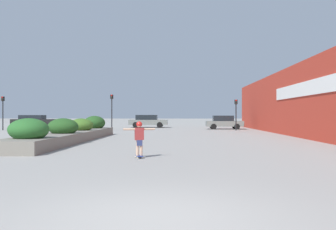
{
  "coord_description": "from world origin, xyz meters",
  "views": [
    {
      "loc": [
        0.44,
        -5.66,
        1.54
      ],
      "look_at": [
        -0.48,
        19.59,
        1.53
      ],
      "focal_mm": 40.0,
      "sensor_mm": 36.0,
      "label": 1
    }
  ],
  "objects_px": {
    "traffic_light_right": "(236,109)",
    "traffic_light_far_left": "(3,107)",
    "car_rightmost": "(148,121)",
    "traffic_light_left": "(112,106)",
    "car_leftmost": "(224,122)",
    "car_center_right": "(34,121)",
    "skateboarder": "(139,135)",
    "skateboard": "(139,156)"
  },
  "relations": [
    {
      "from": "traffic_light_left",
      "to": "traffic_light_far_left",
      "type": "xyz_separation_m",
      "value": [
        -10.87,
        -0.76,
        -0.13
      ]
    },
    {
      "from": "skateboarder",
      "to": "car_leftmost",
      "type": "height_order",
      "value": "car_leftmost"
    },
    {
      "from": "car_leftmost",
      "to": "traffic_light_left",
      "type": "distance_m",
      "value": 12.1
    },
    {
      "from": "skateboard",
      "to": "skateboarder",
      "type": "xyz_separation_m",
      "value": [
        0.0,
        0.0,
        0.76
      ]
    },
    {
      "from": "car_rightmost",
      "to": "traffic_light_left",
      "type": "height_order",
      "value": "traffic_light_left"
    },
    {
      "from": "skateboard",
      "to": "skateboarder",
      "type": "distance_m",
      "value": 0.76
    },
    {
      "from": "skateboarder",
      "to": "traffic_light_far_left",
      "type": "bearing_deg",
      "value": 109.05
    },
    {
      "from": "traffic_light_left",
      "to": "traffic_light_right",
      "type": "relative_size",
      "value": 1.18
    },
    {
      "from": "traffic_light_right",
      "to": "traffic_light_far_left",
      "type": "bearing_deg",
      "value": -179.01
    },
    {
      "from": "car_center_right",
      "to": "traffic_light_far_left",
      "type": "xyz_separation_m",
      "value": [
        -1.62,
        -3.82,
        1.5
      ]
    },
    {
      "from": "skateboarder",
      "to": "traffic_light_right",
      "type": "relative_size",
      "value": 0.4
    },
    {
      "from": "skateboarder",
      "to": "traffic_light_left",
      "type": "bearing_deg",
      "value": 87.04
    },
    {
      "from": "traffic_light_right",
      "to": "car_leftmost",
      "type": "bearing_deg",
      "value": 104.58
    },
    {
      "from": "car_leftmost",
      "to": "traffic_light_left",
      "type": "bearing_deg",
      "value": -76.35
    },
    {
      "from": "skateboarder",
      "to": "traffic_light_right",
      "type": "distance_m",
      "value": 24.96
    },
    {
      "from": "skateboarder",
      "to": "car_center_right",
      "type": "xyz_separation_m",
      "value": [
        -14.82,
        27.37,
        -0.02
      ]
    },
    {
      "from": "traffic_light_far_left",
      "to": "skateboarder",
      "type": "bearing_deg",
      "value": -55.09
    },
    {
      "from": "car_rightmost",
      "to": "traffic_light_right",
      "type": "xyz_separation_m",
      "value": [
        9.49,
        -7.85,
        1.3
      ]
    },
    {
      "from": "skateboard",
      "to": "traffic_light_right",
      "type": "height_order",
      "value": "traffic_light_right"
    },
    {
      "from": "traffic_light_right",
      "to": "car_rightmost",
      "type": "bearing_deg",
      "value": 140.39
    },
    {
      "from": "car_center_right",
      "to": "traffic_light_far_left",
      "type": "relative_size",
      "value": 1.37
    },
    {
      "from": "car_center_right",
      "to": "car_rightmost",
      "type": "height_order",
      "value": "car_rightmost"
    },
    {
      "from": "car_leftmost",
      "to": "traffic_light_right",
      "type": "height_order",
      "value": "traffic_light_right"
    },
    {
      "from": "car_leftmost",
      "to": "traffic_light_left",
      "type": "xyz_separation_m",
      "value": [
        -11.64,
        -2.83,
        1.69
      ]
    },
    {
      "from": "car_center_right",
      "to": "car_rightmost",
      "type": "relative_size",
      "value": 1.0
    },
    {
      "from": "skateboard",
      "to": "traffic_light_far_left",
      "type": "distance_m",
      "value": 28.81
    },
    {
      "from": "skateboard",
      "to": "traffic_light_right",
      "type": "distance_m",
      "value": 25.01
    },
    {
      "from": "traffic_light_far_left",
      "to": "skateboard",
      "type": "bearing_deg",
      "value": -55.09
    },
    {
      "from": "car_leftmost",
      "to": "traffic_light_far_left",
      "type": "xyz_separation_m",
      "value": [
        -22.51,
        -3.59,
        1.56
      ]
    },
    {
      "from": "skateboarder",
      "to": "car_leftmost",
      "type": "distance_m",
      "value": 27.81
    },
    {
      "from": "car_rightmost",
      "to": "traffic_light_far_left",
      "type": "bearing_deg",
      "value": -59.19
    },
    {
      "from": "skateboarder",
      "to": "traffic_light_left",
      "type": "distance_m",
      "value": 24.99
    },
    {
      "from": "car_leftmost",
      "to": "traffic_light_right",
      "type": "bearing_deg",
      "value": 14.58
    },
    {
      "from": "traffic_light_right",
      "to": "skateboarder",
      "type": "bearing_deg",
      "value": -106.06
    },
    {
      "from": "car_center_right",
      "to": "traffic_light_right",
      "type": "xyz_separation_m",
      "value": [
        21.72,
        -3.42,
        1.3
      ]
    },
    {
      "from": "car_rightmost",
      "to": "traffic_light_far_left",
      "type": "relative_size",
      "value": 1.37
    },
    {
      "from": "skateboard",
      "to": "traffic_light_far_left",
      "type": "height_order",
      "value": "traffic_light_far_left"
    },
    {
      "from": "car_leftmost",
      "to": "car_rightmost",
      "type": "xyz_separation_m",
      "value": [
        -8.66,
        4.67,
        0.05
      ]
    },
    {
      "from": "car_center_right",
      "to": "traffic_light_left",
      "type": "bearing_deg",
      "value": 71.67
    },
    {
      "from": "skateboard",
      "to": "skateboarder",
      "type": "relative_size",
      "value": 0.53
    },
    {
      "from": "car_leftmost",
      "to": "traffic_light_far_left",
      "type": "height_order",
      "value": "traffic_light_far_left"
    },
    {
      "from": "traffic_light_far_left",
      "to": "car_center_right",
      "type": "bearing_deg",
      "value": 67.08
    }
  ]
}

